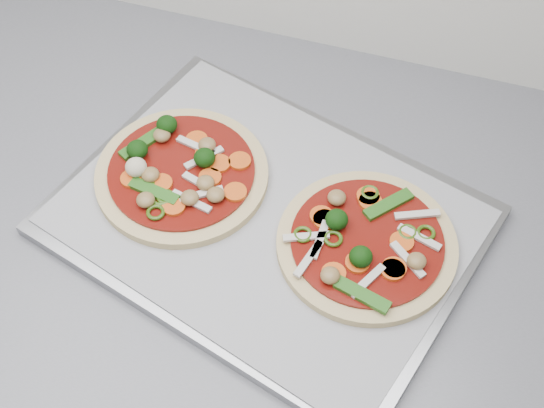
% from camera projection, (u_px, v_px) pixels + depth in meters
% --- Properties ---
extents(baking_tray, '(0.50, 0.42, 0.01)m').
position_uv_depth(baking_tray, '(266.00, 221.00, 0.82)').
color(baking_tray, gray).
rests_on(baking_tray, countertop).
extents(parchment, '(0.48, 0.41, 0.00)m').
position_uv_depth(parchment, '(266.00, 216.00, 0.81)').
color(parchment, '#9B9BA0').
rests_on(parchment, baking_tray).
extents(pizza_left, '(0.20, 0.20, 0.03)m').
position_uv_depth(pizza_left, '(180.00, 172.00, 0.83)').
color(pizza_left, tan).
rests_on(pizza_left, parchment).
extents(pizza_right, '(0.21, 0.21, 0.03)m').
position_uv_depth(pizza_right, '(366.00, 243.00, 0.78)').
color(pizza_right, tan).
rests_on(pizza_right, parchment).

